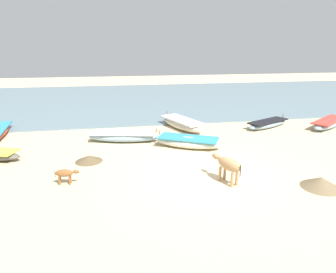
{
  "coord_description": "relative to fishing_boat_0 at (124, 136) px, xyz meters",
  "views": [
    {
      "loc": [
        -3.35,
        -10.02,
        4.67
      ],
      "look_at": [
        -0.95,
        3.04,
        0.6
      ],
      "focal_mm": 31.29,
      "sensor_mm": 36.0,
      "label": 1
    }
  ],
  "objects": [
    {
      "name": "fishing_boat_3",
      "position": [
        8.68,
        1.18,
        -0.04
      ],
      "size": [
        3.35,
        2.19,
        0.62
      ],
      "rotation": [
        0.0,
        0.0,
        0.44
      ],
      "color": "#8CA5B7",
      "rests_on": "ground"
    },
    {
      "name": "calf_near_brown",
      "position": [
        -2.22,
        -4.61,
        0.12
      ],
      "size": [
        0.86,
        0.33,
        0.56
      ],
      "rotation": [
        0.0,
        0.0,
        6.14
      ],
      "color": "brown",
      "rests_on": "ground"
    },
    {
      "name": "cow_adult_tan",
      "position": [
        3.47,
        -5.51,
        0.4
      ],
      "size": [
        0.8,
        1.42,
        0.95
      ],
      "rotation": [
        0.0,
        0.0,
        1.94
      ],
      "color": "tan",
      "rests_on": "ground"
    },
    {
      "name": "fishing_boat_5",
      "position": [
        12.36,
        0.58,
        -0.02
      ],
      "size": [
        3.72,
        2.89,
        0.67
      ],
      "rotation": [
        0.0,
        0.0,
        0.58
      ],
      "color": "#8CA5B7",
      "rests_on": "ground"
    },
    {
      "name": "ground",
      "position": [
        2.99,
        -4.55,
        -0.28
      ],
      "size": [
        80.0,
        80.0,
        0.0
      ],
      "primitive_type": "plane",
      "color": "beige"
    },
    {
      "name": "fishing_boat_0",
      "position": [
        0.0,
        0.0,
        0.0
      ],
      "size": [
        3.79,
        1.78,
        0.71
      ],
      "rotation": [
        0.0,
        0.0,
        6.08
      ],
      "color": "#8CA5B7",
      "rests_on": "ground"
    },
    {
      "name": "debris_pile_0",
      "position": [
        -1.58,
        -2.53,
        -0.15
      ],
      "size": [
        1.22,
        1.22,
        0.26
      ],
      "primitive_type": "cone",
      "rotation": [
        0.0,
        0.0,
        4.77
      ],
      "color": "brown",
      "rests_on": "ground"
    },
    {
      "name": "debris_pile_1",
      "position": [
        6.5,
        -6.48,
        -0.08
      ],
      "size": [
        1.49,
        1.49,
        0.39
      ],
      "primitive_type": "cone",
      "rotation": [
        0.0,
        0.0,
        0.13
      ],
      "color": "#7A6647",
      "rests_on": "ground"
    },
    {
      "name": "fishing_boat_1",
      "position": [
        3.51,
        1.86,
        0.03
      ],
      "size": [
        2.43,
        3.82,
        0.77
      ],
      "rotation": [
        0.0,
        0.0,
        1.95
      ],
      "color": "beige",
      "rests_on": "ground"
    },
    {
      "name": "fishing_boat_4",
      "position": [
        3.03,
        -1.53,
        0.01
      ],
      "size": [
        3.35,
        2.45,
        0.72
      ],
      "rotation": [
        0.0,
        0.0,
        2.66
      ],
      "color": "beige",
      "rests_on": "ground"
    },
    {
      "name": "sea_water",
      "position": [
        2.99,
        12.74,
        -0.24
      ],
      "size": [
        60.0,
        20.0,
        0.08
      ],
      "primitive_type": "cube",
      "color": "slate",
      "rests_on": "ground"
    }
  ]
}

